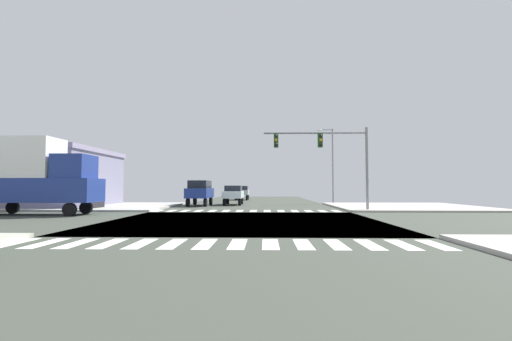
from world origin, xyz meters
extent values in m
cube|color=#3D433A|center=(0.00, 0.00, -0.03)|extent=(14.00, 90.00, 0.05)
cube|color=#3D433A|center=(0.00, 0.00, -0.03)|extent=(90.00, 12.00, 0.05)
cube|color=#B2ADA3|center=(13.00, 12.00, 0.07)|extent=(12.00, 12.00, 0.14)
cube|color=#AEACA3|center=(-13.00, 12.00, 0.07)|extent=(12.00, 12.00, 0.14)
cube|color=white|center=(-6.75, -7.30, 0.00)|extent=(0.50, 2.00, 0.01)
cube|color=white|center=(-5.75, -7.30, 0.00)|extent=(0.50, 2.00, 0.01)
cube|color=white|center=(-4.75, -7.30, 0.00)|extent=(0.50, 2.00, 0.01)
cube|color=white|center=(-3.75, -7.30, 0.00)|extent=(0.50, 2.00, 0.01)
cube|color=white|center=(-2.75, -7.30, 0.00)|extent=(0.50, 2.00, 0.01)
cube|color=white|center=(-1.75, -7.30, 0.00)|extent=(0.50, 2.00, 0.01)
cube|color=white|center=(-0.75, -7.30, 0.00)|extent=(0.50, 2.00, 0.01)
cube|color=white|center=(0.25, -7.30, 0.00)|extent=(0.50, 2.00, 0.01)
cube|color=white|center=(1.25, -7.30, 0.00)|extent=(0.50, 2.00, 0.01)
cube|color=white|center=(2.25, -7.30, 0.00)|extent=(0.50, 2.00, 0.01)
cube|color=white|center=(3.25, -7.30, 0.00)|extent=(0.50, 2.00, 0.01)
cube|color=white|center=(4.25, -7.30, 0.00)|extent=(0.50, 2.00, 0.01)
cube|color=white|center=(5.25, -7.30, 0.00)|extent=(0.50, 2.00, 0.01)
cube|color=white|center=(6.25, -7.30, 0.00)|extent=(0.50, 2.00, 0.01)
cube|color=white|center=(-6.75, 7.30, 0.00)|extent=(0.50, 2.00, 0.01)
cube|color=white|center=(-5.75, 7.30, 0.00)|extent=(0.50, 2.00, 0.01)
cube|color=white|center=(-4.75, 7.30, 0.00)|extent=(0.50, 2.00, 0.01)
cube|color=white|center=(-3.75, 7.30, 0.00)|extent=(0.50, 2.00, 0.01)
cube|color=white|center=(-2.75, 7.30, 0.00)|extent=(0.50, 2.00, 0.01)
cube|color=white|center=(-1.75, 7.30, 0.00)|extent=(0.50, 2.00, 0.01)
cube|color=white|center=(-0.75, 7.30, 0.00)|extent=(0.50, 2.00, 0.01)
cube|color=white|center=(0.25, 7.30, 0.00)|extent=(0.50, 2.00, 0.01)
cube|color=white|center=(1.25, 7.30, 0.00)|extent=(0.50, 2.00, 0.01)
cube|color=white|center=(2.25, 7.30, 0.00)|extent=(0.50, 2.00, 0.01)
cube|color=white|center=(3.25, 7.30, 0.00)|extent=(0.50, 2.00, 0.01)
cube|color=white|center=(4.25, 7.30, 0.00)|extent=(0.50, 2.00, 0.01)
cube|color=white|center=(5.25, 7.30, 0.00)|extent=(0.50, 2.00, 0.01)
cube|color=white|center=(6.25, 7.30, 0.00)|extent=(0.50, 2.00, 0.01)
cylinder|color=gray|center=(8.49, 7.21, 3.05)|extent=(0.20, 0.20, 6.09)
cylinder|color=gray|center=(4.75, 7.21, 5.69)|extent=(7.48, 0.14, 0.14)
cube|color=#1E5123|center=(5.13, 7.21, 5.14)|extent=(0.32, 0.40, 1.00)
sphere|color=black|center=(5.13, 6.97, 5.45)|extent=(0.22, 0.22, 0.22)
sphere|color=orange|center=(5.13, 6.97, 5.14)|extent=(0.22, 0.22, 0.22)
sphere|color=black|center=(5.13, 6.97, 4.83)|extent=(0.22, 0.22, 0.22)
cube|color=#1E5123|center=(1.91, 7.21, 5.14)|extent=(0.32, 0.40, 1.00)
sphere|color=black|center=(1.91, 6.97, 5.45)|extent=(0.22, 0.22, 0.22)
sphere|color=orange|center=(1.91, 6.97, 5.14)|extent=(0.22, 0.22, 0.22)
sphere|color=black|center=(1.91, 6.97, 4.83)|extent=(0.22, 0.22, 0.22)
cylinder|color=gray|center=(8.39, 19.23, 4.01)|extent=(0.16, 0.16, 8.02)
cylinder|color=gray|center=(7.69, 19.23, 7.92)|extent=(1.40, 0.10, 0.10)
ellipsoid|color=silver|center=(6.99, 19.23, 7.87)|extent=(0.60, 0.32, 0.20)
cube|color=gray|center=(-19.18, 12.28, 2.35)|extent=(11.53, 9.65, 4.70)
cube|color=gray|center=(-19.18, 12.28, 4.90)|extent=(11.83, 9.95, 0.40)
cube|color=black|center=(-11.91, 8.46, 0.90)|extent=(0.24, 2.20, 1.80)
cylinder|color=black|center=(-4.22, 12.77, 0.37)|extent=(0.26, 0.74, 0.74)
cylinder|color=black|center=(-5.78, 12.77, 0.37)|extent=(0.26, 0.74, 0.74)
cylinder|color=black|center=(-4.22, 15.89, 0.37)|extent=(0.26, 0.74, 0.74)
cylinder|color=black|center=(-5.78, 15.89, 0.37)|extent=(0.26, 0.74, 0.74)
cube|color=navy|center=(-5.00, 14.33, 1.18)|extent=(1.96, 4.60, 0.88)
cube|color=black|center=(-5.00, 14.33, 1.98)|extent=(1.69, 3.22, 0.72)
cylinder|color=black|center=(-1.28, 27.39, 0.34)|extent=(0.26, 0.68, 0.68)
cylinder|color=black|center=(-2.72, 27.39, 0.34)|extent=(0.26, 0.68, 0.68)
cylinder|color=black|center=(-1.28, 30.32, 0.34)|extent=(0.26, 0.68, 0.68)
cylinder|color=black|center=(-2.72, 30.32, 0.34)|extent=(0.26, 0.68, 0.68)
cube|color=#ABB7B5|center=(-2.00, 28.85, 1.01)|extent=(1.80, 4.30, 0.66)
cube|color=black|center=(-2.00, 28.85, 1.61)|extent=(1.55, 2.24, 0.54)
cylinder|color=black|center=(-1.28, 14.49, 0.34)|extent=(0.26, 0.68, 0.68)
cylinder|color=black|center=(-2.72, 14.49, 0.34)|extent=(0.26, 0.68, 0.68)
cylinder|color=black|center=(-1.28, 17.41, 0.34)|extent=(0.26, 0.68, 0.68)
cylinder|color=black|center=(-2.72, 17.41, 0.34)|extent=(0.26, 0.68, 0.68)
cube|color=silver|center=(-2.00, 15.95, 1.01)|extent=(1.80, 4.30, 0.66)
cube|color=black|center=(-2.00, 15.95, 1.61)|extent=(1.55, 2.24, 0.54)
cylinder|color=black|center=(-10.64, 4.46, 0.40)|extent=(0.80, 0.26, 0.80)
cylinder|color=black|center=(-10.64, 2.54, 0.40)|extent=(0.80, 0.26, 0.80)
cylinder|color=black|center=(-15.53, 4.46, 0.40)|extent=(0.80, 0.26, 0.80)
cube|color=navy|center=(-13.08, 3.50, 1.54)|extent=(7.20, 2.40, 1.49)
cube|color=white|center=(-14.16, 3.50, 3.57)|extent=(4.18, 2.30, 2.56)
cube|color=navy|center=(-10.92, 3.50, 3.03)|extent=(2.02, 2.11, 1.49)
camera|label=1|loc=(1.08, -17.97, 1.75)|focal=24.26mm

